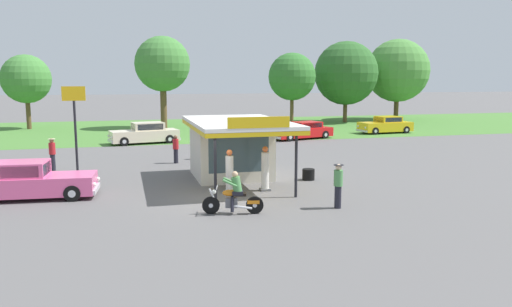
{
  "coord_description": "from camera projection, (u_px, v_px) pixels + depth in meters",
  "views": [
    {
      "loc": [
        -3.43,
        -19.63,
        4.86
      ],
      "look_at": [
        2.54,
        2.83,
        1.4
      ],
      "focal_mm": 35.02,
      "sensor_mm": 36.0,
      "label": 1
    }
  ],
  "objects": [
    {
      "name": "ground_plane",
      "position": [
        214.0,
        200.0,
        20.35
      ],
      "size": [
        300.0,
        300.0,
        0.0
      ],
      "primitive_type": "plane",
      "color": "#5B5959"
    },
    {
      "name": "grass_verge_strip",
      "position": [
        160.0,
        129.0,
        49.03
      ],
      "size": [
        120.0,
        24.0,
        0.01
      ],
      "primitive_type": "cube",
      "color": "#477A33",
      "rests_on": "ground"
    },
    {
      "name": "service_station_kiosk",
      "position": [
        232.0,
        144.0,
        24.53
      ],
      "size": [
        4.29,
        7.58,
        3.41
      ],
      "color": "beige",
      "rests_on": "ground"
    },
    {
      "name": "gas_pump_nearside",
      "position": [
        230.0,
        173.0,
        21.48
      ],
      "size": [
        0.44,
        0.44,
        1.89
      ],
      "color": "slate",
      "rests_on": "ground"
    },
    {
      "name": "gas_pump_offside",
      "position": [
        265.0,
        170.0,
        21.87
      ],
      "size": [
        0.44,
        0.44,
        1.97
      ],
      "color": "slate",
      "rests_on": "ground"
    },
    {
      "name": "motorcycle_with_rider",
      "position": [
        234.0,
        196.0,
        18.11
      ],
      "size": [
        2.2,
        0.82,
        1.58
      ],
      "color": "black",
      "rests_on": "ground"
    },
    {
      "name": "featured_classic_sedan",
      "position": [
        30.0,
        182.0,
        20.47
      ],
      "size": [
        5.26,
        2.23,
        1.54
      ],
      "color": "#E55993",
      "rests_on": "ground"
    },
    {
      "name": "parked_car_second_row_spare",
      "position": [
        145.0,
        134.0,
        38.2
      ],
      "size": [
        5.49,
        2.85,
        1.61
      ],
      "color": "beige",
      "rests_on": "ground"
    },
    {
      "name": "parked_car_back_row_far_right",
      "position": [
        302.0,
        131.0,
        41.07
      ],
      "size": [
        5.71,
        3.3,
        1.4
      ],
      "color": "red",
      "rests_on": "ground"
    },
    {
      "name": "parked_car_back_row_right",
      "position": [
        386.0,
        125.0,
        45.51
      ],
      "size": [
        5.13,
        2.33,
        1.53
      ],
      "color": "gold",
      "rests_on": "ground"
    },
    {
      "name": "bystander_strolling_foreground",
      "position": [
        176.0,
        148.0,
        29.09
      ],
      "size": [
        0.34,
        0.34,
        1.65
      ],
      "color": "black",
      "rests_on": "ground"
    },
    {
      "name": "bystander_chatting_near_pumps",
      "position": [
        338.0,
        185.0,
        18.88
      ],
      "size": [
        0.37,
        0.37,
        1.7
      ],
      "color": "black",
      "rests_on": "ground"
    },
    {
      "name": "bystander_admiring_sedan",
      "position": [
        52.0,
        153.0,
        26.73
      ],
      "size": [
        0.38,
        0.38,
        1.74
      ],
      "color": "black",
      "rests_on": "ground"
    },
    {
      "name": "bystander_leaning_by_kiosk",
      "position": [
        205.0,
        146.0,
        30.58
      ],
      "size": [
        0.34,
        0.34,
        1.6
      ],
      "color": "black",
      "rests_on": "ground"
    },
    {
      "name": "tree_oak_distant_spare",
      "position": [
        345.0,
        75.0,
        56.27
      ],
      "size": [
        7.16,
        7.16,
        9.13
      ],
      "color": "brown",
      "rests_on": "ground"
    },
    {
      "name": "tree_oak_far_right",
      "position": [
        161.0,
        65.0,
        49.42
      ],
      "size": [
        5.46,
        5.46,
        9.11
      ],
      "color": "brown",
      "rests_on": "ground"
    },
    {
      "name": "tree_oak_centre",
      "position": [
        26.0,
        79.0,
        48.59
      ],
      "size": [
        4.73,
        4.73,
        7.27
      ],
      "color": "brown",
      "rests_on": "ground"
    },
    {
      "name": "tree_oak_left",
      "position": [
        292.0,
        77.0,
        52.56
      ],
      "size": [
        5.01,
        5.01,
        7.65
      ],
      "color": "brown",
      "rests_on": "ground"
    },
    {
      "name": "tree_oak_right",
      "position": [
        398.0,
        72.0,
        59.93
      ],
      "size": [
        7.52,
        7.52,
        9.67
      ],
      "color": "brown",
      "rests_on": "ground"
    },
    {
      "name": "roadside_pole_sign",
      "position": [
        75.0,
        115.0,
        24.42
      ],
      "size": [
        1.1,
        0.12,
        4.53
      ],
      "color": "black",
      "rests_on": "ground"
    },
    {
      "name": "spare_tire_stack",
      "position": [
        308.0,
        174.0,
        24.31
      ],
      "size": [
        0.6,
        0.6,
        0.54
      ],
      "color": "black",
      "rests_on": "ground"
    }
  ]
}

